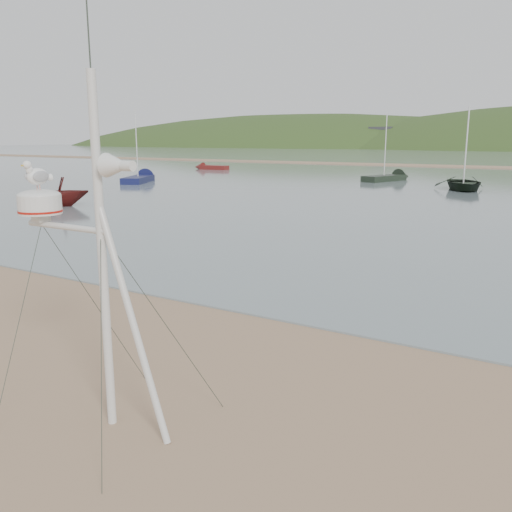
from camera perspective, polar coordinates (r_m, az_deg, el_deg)
The scene contains 7 objects.
ground at distance 8.93m, azimuth -17.95°, elevation -12.36°, with size 560.00×560.00×0.00m, color #8B6B50.
mast_rig at distance 7.13m, azimuth -16.13°, elevation -7.38°, with size 2.37×2.53×5.36m.
boat_dark at distance 41.42m, azimuth 21.19°, elevation 9.79°, with size 3.43×0.99×4.80m, color black.
boat_red at distance 31.28m, azimuth -20.08°, elevation 7.68°, with size 2.59×1.58×3.00m, color #5F1815.
sailboat_blue_near at distance 48.59m, azimuth -11.77°, elevation 8.06°, with size 4.45×6.51×6.50m.
sailboat_dark_mid at distance 49.81m, azimuth 14.32°, elevation 8.04°, with size 3.19×6.21×6.04m.
dinghy_red_far at distance 66.03m, azimuth -5.14°, elevation 9.29°, with size 4.71×1.17×1.14m.
Camera 1 is at (6.32, -5.16, 3.63)m, focal length 38.00 mm.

